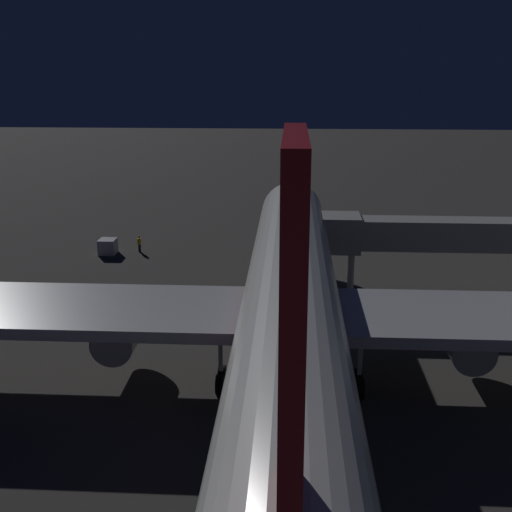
# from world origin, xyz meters

# --- Properties ---
(ground_plane) EXTENTS (320.00, 320.00, 0.00)m
(ground_plane) POSITION_xyz_m (0.00, 0.00, 0.00)
(ground_plane) COLOR #383533
(airliner_at_gate) EXTENTS (54.30, 57.41, 17.75)m
(airliner_at_gate) POSITION_xyz_m (-0.00, 7.87, 5.42)
(airliner_at_gate) COLOR silver
(airliner_at_gate) RESTS_ON ground_plane
(jet_bridge) EXTENTS (23.36, 3.40, 7.07)m
(jet_bridge) POSITION_xyz_m (-12.46, -9.72, 5.54)
(jet_bridge) COLOR #9E9E99
(jet_bridge) RESTS_ON ground_plane
(baggage_container_far_row) EXTENTS (1.73, 1.83, 1.58)m
(baggage_container_far_row) POSITION_xyz_m (19.26, -20.98, 0.79)
(baggage_container_far_row) COLOR #B7BABF
(baggage_container_far_row) RESTS_ON ground_plane
(ground_crew_by_belt_loader) EXTENTS (0.40, 0.40, 1.76)m
(ground_crew_by_belt_loader) POSITION_xyz_m (16.11, -21.89, 0.96)
(ground_crew_by_belt_loader) COLOR black
(ground_crew_by_belt_loader) RESTS_ON ground_plane
(traffic_cone_nose_port) EXTENTS (0.36, 0.36, 0.55)m
(traffic_cone_nose_port) POSITION_xyz_m (-2.20, -19.38, 0.28)
(traffic_cone_nose_port) COLOR orange
(traffic_cone_nose_port) RESTS_ON ground_plane
(traffic_cone_nose_starboard) EXTENTS (0.36, 0.36, 0.55)m
(traffic_cone_nose_starboard) POSITION_xyz_m (2.20, -19.38, 0.28)
(traffic_cone_nose_starboard) COLOR orange
(traffic_cone_nose_starboard) RESTS_ON ground_plane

